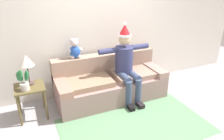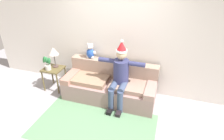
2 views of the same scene
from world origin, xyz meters
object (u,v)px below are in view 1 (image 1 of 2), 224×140
table_lamp (26,62)px  potted_plant (23,81)px  person_seated (126,63)px  teddy_bear (75,49)px  side_table (30,92)px  couch (110,82)px

table_lamp → potted_plant: bearing=-117.0°
person_seated → teddy_bear: size_ratio=3.92×
person_seated → potted_plant: 1.81m
side_table → teddy_bear: bearing=20.5°
potted_plant → person_seated: bearing=0.1°
teddy_bear → side_table: teddy_bear is taller
couch → teddy_bear: teddy_bear is taller
couch → person_seated: 0.53m
side_table → potted_plant: bearing=-127.5°
table_lamp → potted_plant: (-0.09, -0.18, -0.23)m
person_seated → side_table: person_seated is taller
side_table → table_lamp: size_ratio=1.12×
potted_plant → teddy_bear: bearing=23.9°
person_seated → side_table: (-1.74, 0.09, -0.28)m
couch → side_table: size_ratio=3.66×
couch → potted_plant: 1.61m
table_lamp → potted_plant: 0.31m
side_table → table_lamp: table_lamp is taller
teddy_bear → side_table: bearing=-159.5°
teddy_bear → potted_plant: 1.08m
side_table → table_lamp: 0.51m
person_seated → table_lamp: bearing=174.1°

